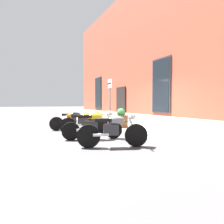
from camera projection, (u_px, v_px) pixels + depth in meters
ground_plane at (119, 134)px, 8.05m from camera, size 140.00×140.00×0.00m
sidewalk at (141, 131)px, 8.55m from camera, size 28.45×2.22×0.15m
lane_stripe at (37, 141)px, 6.61m from camera, size 28.45×0.12×0.01m
brick_pub_facade at (201, 51)px, 10.04m from camera, size 22.45×5.33×8.00m
motorcycle_black_naked at (73, 120)px, 9.26m from camera, size 0.83×2.12×0.92m
motorcycle_orange_sport at (86, 121)px, 8.17m from camera, size 0.90×1.95×0.99m
motorcycle_yellow_naked at (93, 126)px, 6.90m from camera, size 0.77×2.11×1.00m
motorcycle_grey_naked at (113, 131)px, 5.66m from camera, size 0.89×1.98×0.98m
parking_sign at (110, 95)px, 9.64m from camera, size 0.36×0.07×2.36m
barrel_planter at (121, 120)px, 9.18m from camera, size 0.67×0.67×0.90m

